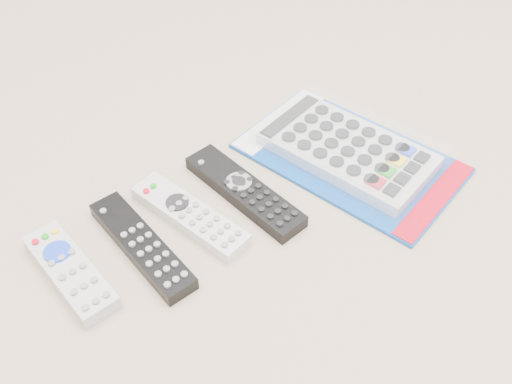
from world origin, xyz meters
TOP-DOWN VIEW (x-y plane):
  - remote_small_grey at (-0.25, 0.05)m, footprint 0.06×0.17m
  - remote_slim_black at (-0.16, 0.03)m, footprint 0.05×0.20m
  - remote_silver_dvd at (-0.08, 0.03)m, footprint 0.08×0.19m
  - remote_large_black at (0.01, 0.02)m, footprint 0.07×0.21m
  - jumbo_remote_packaged at (0.18, -0.01)m, footprint 0.26×0.36m

SIDE VIEW (x-z plane):
  - remote_silver_dvd at x=-0.08m, z-range 0.00..0.02m
  - remote_slim_black at x=-0.16m, z-range 0.00..0.02m
  - remote_large_black at x=0.01m, z-range 0.00..0.02m
  - remote_small_grey at x=-0.25m, z-range 0.00..0.02m
  - jumbo_remote_packaged at x=0.18m, z-range 0.00..0.04m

